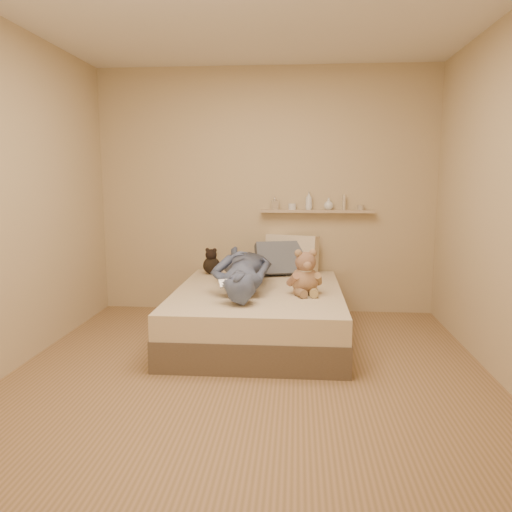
# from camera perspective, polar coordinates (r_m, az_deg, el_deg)

# --- Properties ---
(room) EXTENTS (3.80, 3.80, 3.80)m
(room) POSITION_cam_1_polar(r_m,az_deg,el_deg) (3.49, -0.88, 6.45)
(room) COLOR #97704E
(room) RESTS_ON ground
(bed) EXTENTS (1.50, 1.90, 0.45)m
(bed) POSITION_cam_1_polar(r_m,az_deg,el_deg) (4.59, 0.29, -6.58)
(bed) COLOR brown
(bed) RESTS_ON floor
(game_console) EXTENTS (0.20, 0.14, 0.06)m
(game_console) POSITION_cam_1_polar(r_m,az_deg,el_deg) (4.00, -2.90, -3.12)
(game_console) COLOR silver
(game_console) RESTS_ON bed
(teddy_bear) EXTENTS (0.32, 0.32, 0.40)m
(teddy_bear) POSITION_cam_1_polar(r_m,az_deg,el_deg) (4.32, 5.64, -2.26)
(teddy_bear) COLOR tan
(teddy_bear) RESTS_ON bed
(dark_plush) EXTENTS (0.18, 0.18, 0.28)m
(dark_plush) POSITION_cam_1_polar(r_m,az_deg,el_deg) (5.25, -5.12, -0.77)
(dark_plush) COLOR black
(dark_plush) RESTS_ON bed
(pillow_cream) EXTENTS (0.59, 0.37, 0.41)m
(pillow_cream) POSITION_cam_1_polar(r_m,az_deg,el_deg) (5.30, 4.10, 0.23)
(pillow_cream) COLOR beige
(pillow_cream) RESTS_ON bed
(pillow_grey) EXTENTS (0.55, 0.39, 0.37)m
(pillow_grey) POSITION_cam_1_polar(r_m,az_deg,el_deg) (5.17, 2.77, -0.32)
(pillow_grey) COLOR slate
(pillow_grey) RESTS_ON bed
(person) EXTENTS (0.62, 1.50, 0.35)m
(person) POSITION_cam_1_polar(r_m,az_deg,el_deg) (4.55, -1.54, -1.49)
(person) COLOR #4F5B7C
(person) RESTS_ON bed
(wall_shelf) EXTENTS (1.20, 0.12, 0.03)m
(wall_shelf) POSITION_cam_1_polar(r_m,az_deg,el_deg) (5.33, 6.98, 5.11)
(wall_shelf) COLOR tan
(wall_shelf) RESTS_ON wall_back
(shelf_bottles) EXTENTS (0.98, 0.14, 0.19)m
(shelf_bottles) POSITION_cam_1_polar(r_m,az_deg,el_deg) (5.32, 6.56, 6.01)
(shelf_bottles) COLOR silver
(shelf_bottles) RESTS_ON wall_shelf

